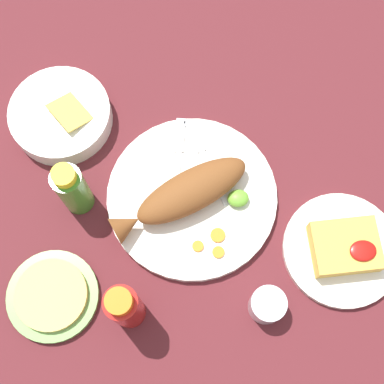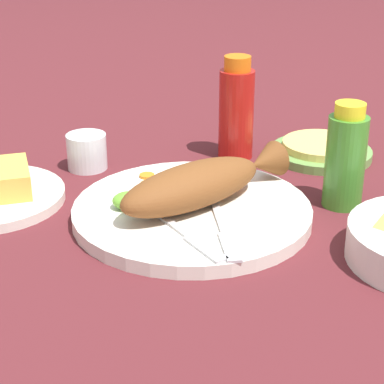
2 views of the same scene
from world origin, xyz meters
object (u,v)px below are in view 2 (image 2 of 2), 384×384
object	(u,v)px
hot_sauce_bottle_red	(236,110)
salt_cup	(87,154)
fork_far	(185,234)
hot_sauce_bottle_green	(346,158)
fork_near	(224,230)
fried_fish	(201,183)
tortilla_plate	(321,153)
main_plate	(192,212)

from	to	relation	value
hot_sauce_bottle_red	salt_cup	size ratio (longest dim) A/B	2.67
fork_far	hot_sauce_bottle_red	distance (m)	0.32
hot_sauce_bottle_green	salt_cup	world-z (taller)	hot_sauce_bottle_green
fork_near	fork_far	bearing A→B (deg)	-84.20
hot_sauce_bottle_red	salt_cup	bearing A→B (deg)	-4.06
fried_fish	tortilla_plate	world-z (taller)	fried_fish
tortilla_plate	fried_fish	bearing A→B (deg)	30.88
hot_sauce_bottle_red	tortilla_plate	size ratio (longest dim) A/B	1.01
fork_near	fork_far	size ratio (longest dim) A/B	1.02
fork_far	hot_sauce_bottle_green	xyz separation A→B (m)	(-0.24, -0.06, 0.05)
fried_fish	tortilla_plate	bearing A→B (deg)	-172.12
fried_fish	tortilla_plate	xyz separation A→B (m)	(-0.25, -0.15, -0.04)
main_plate	fork_near	distance (m)	0.08
hot_sauce_bottle_green	salt_cup	size ratio (longest dim) A/B	2.37
hot_sauce_bottle_green	tortilla_plate	size ratio (longest dim) A/B	0.90
fried_fish	hot_sauce_bottle_green	xyz separation A→B (m)	(-0.20, 0.02, 0.02)
fork_far	salt_cup	xyz separation A→B (m)	(0.08, -0.29, 0.00)
hot_sauce_bottle_red	tortilla_plate	distance (m)	0.16
fried_fish	tortilla_plate	distance (m)	0.29
main_plate	hot_sauce_bottle_red	size ratio (longest dim) A/B	1.93
main_plate	fork_far	world-z (taller)	fork_far
fried_fish	fork_far	world-z (taller)	fried_fish
hot_sauce_bottle_green	tortilla_plate	world-z (taller)	hot_sauce_bottle_green
hot_sauce_bottle_red	fork_near	bearing A→B (deg)	67.59
fried_fish	main_plate	bearing A→B (deg)	0.00
fried_fish	hot_sauce_bottle_green	world-z (taller)	hot_sauce_bottle_green
main_plate	fork_far	distance (m)	0.08
fork_near	fried_fish	bearing A→B (deg)	-168.69
fried_fish	hot_sauce_bottle_green	size ratio (longest dim) A/B	1.85
fried_fish	hot_sauce_bottle_green	distance (m)	0.20
salt_cup	tortilla_plate	xyz separation A→B (m)	(-0.37, 0.06, -0.02)
hot_sauce_bottle_red	hot_sauce_bottle_green	bearing A→B (deg)	110.04
salt_cup	tortilla_plate	world-z (taller)	salt_cup
fork_far	fork_near	bearing A→B (deg)	70.08
main_plate	fried_fish	bearing A→B (deg)	-157.00
main_plate	fork_far	xyz separation A→B (m)	(0.03, 0.08, 0.01)
fried_fish	hot_sauce_bottle_red	size ratio (longest dim) A/B	1.65
fried_fish	hot_sauce_bottle_red	xyz separation A→B (m)	(-0.12, -0.19, 0.03)
tortilla_plate	salt_cup	bearing A→B (deg)	-9.04
main_plate	hot_sauce_bottle_red	bearing A→B (deg)	-123.60
fork_far	tortilla_plate	xyz separation A→B (m)	(-0.29, -0.23, -0.01)
fried_fish	fork_far	distance (m)	0.10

